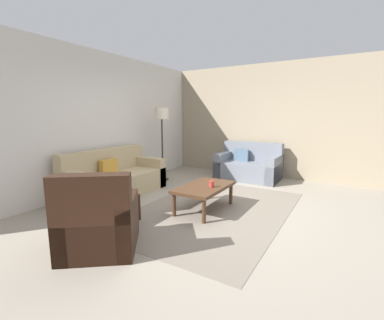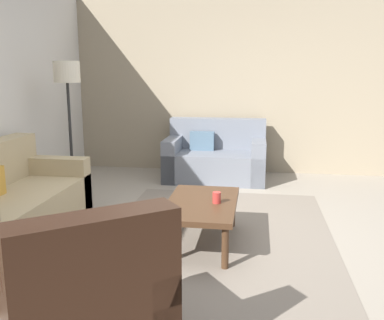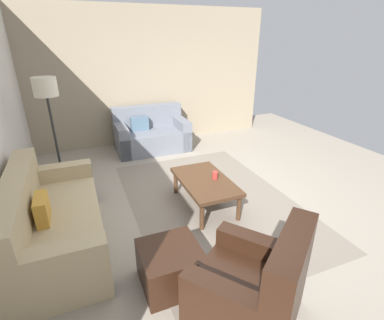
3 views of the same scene
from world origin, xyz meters
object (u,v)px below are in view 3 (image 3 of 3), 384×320
at_px(couch_loveseat, 151,135).
at_px(armchair_leather, 255,294).
at_px(couch_main, 49,225).
at_px(cup, 215,175).
at_px(ottoman, 171,266).
at_px(coffee_table, 205,183).
at_px(lamp_standing, 47,99).

distance_m(couch_loveseat, armchair_leather, 4.32).
bearing_deg(couch_main, armchair_leather, -136.26).
height_order(couch_loveseat, cup, couch_loveseat).
height_order(couch_loveseat, ottoman, couch_loveseat).
xyz_separation_m(couch_main, armchair_leather, (-1.66, -1.59, 0.01)).
height_order(ottoman, coffee_table, coffee_table).
xyz_separation_m(couch_main, lamp_standing, (1.43, -0.12, 1.11)).
xyz_separation_m(couch_loveseat, cup, (-2.53, -0.25, 0.16)).
relative_size(couch_main, armchair_leather, 1.77).
distance_m(couch_loveseat, coffee_table, 2.52).
relative_size(armchair_leather, lamp_standing, 0.66).
relative_size(couch_main, couch_loveseat, 1.36).
bearing_deg(armchair_leather, coffee_table, -11.72).
distance_m(armchair_leather, ottoman, 0.83).
bearing_deg(coffee_table, cup, -98.50).
height_order(armchair_leather, lamp_standing, lamp_standing).
height_order(couch_main, lamp_standing, lamp_standing).
bearing_deg(couch_loveseat, coffee_table, -177.43).
xyz_separation_m(couch_loveseat, coffee_table, (-2.51, -0.11, 0.06)).
height_order(couch_loveseat, coffee_table, couch_loveseat).
height_order(couch_main, coffee_table, couch_main).
relative_size(cup, lamp_standing, 0.06).
bearing_deg(couch_loveseat, lamp_standing, 125.24).
relative_size(couch_main, ottoman, 3.54).
height_order(couch_loveseat, lamp_standing, lamp_standing).
relative_size(couch_main, lamp_standing, 1.16).
distance_m(couch_loveseat, cup, 2.55).
bearing_deg(cup, lamp_standing, 56.53).
bearing_deg(ottoman, cup, -42.19).
distance_m(ottoman, lamp_standing, 2.89).
xyz_separation_m(coffee_table, lamp_standing, (1.29, 1.84, 1.05)).
bearing_deg(couch_loveseat, armchair_leather, 176.54).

